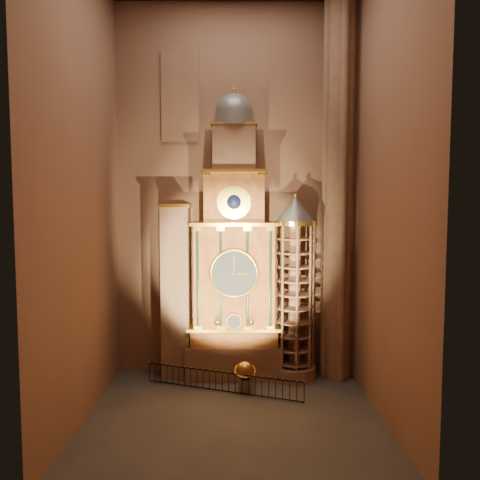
{
  "coord_description": "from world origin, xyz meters",
  "views": [
    {
      "loc": [
        0.21,
        -19.78,
        9.85
      ],
      "look_at": [
        0.33,
        3.0,
        8.26
      ],
      "focal_mm": 32.0,
      "sensor_mm": 36.0,
      "label": 1
    }
  ],
  "objects_px": {
    "astronomical_clock": "(234,265)",
    "stair_turret": "(294,289)",
    "celestial_globe": "(245,374)",
    "portrait_tower": "(176,291)",
    "iron_railing": "(222,382)"
  },
  "relations": [
    {
      "from": "portrait_tower",
      "to": "celestial_globe",
      "type": "xyz_separation_m",
      "value": [
        4.0,
        -2.22,
        -4.14
      ]
    },
    {
      "from": "astronomical_clock",
      "to": "stair_turret",
      "type": "distance_m",
      "value": 3.78
    },
    {
      "from": "portrait_tower",
      "to": "iron_railing",
      "type": "distance_m",
      "value": 5.79
    },
    {
      "from": "stair_turret",
      "to": "iron_railing",
      "type": "distance_m",
      "value": 6.55
    },
    {
      "from": "stair_turret",
      "to": "celestial_globe",
      "type": "distance_m",
      "value": 5.51
    },
    {
      "from": "stair_turret",
      "to": "portrait_tower",
      "type": "bearing_deg",
      "value": 177.67
    },
    {
      "from": "portrait_tower",
      "to": "iron_railing",
      "type": "relative_size",
      "value": 1.21
    },
    {
      "from": "astronomical_clock",
      "to": "iron_railing",
      "type": "bearing_deg",
      "value": -105.9
    },
    {
      "from": "astronomical_clock",
      "to": "celestial_globe",
      "type": "relative_size",
      "value": 9.94
    },
    {
      "from": "astronomical_clock",
      "to": "portrait_tower",
      "type": "xyz_separation_m",
      "value": [
        -3.4,
        0.02,
        -1.53
      ]
    },
    {
      "from": "celestial_globe",
      "to": "iron_railing",
      "type": "distance_m",
      "value": 1.31
    },
    {
      "from": "celestial_globe",
      "to": "stair_turret",
      "type": "bearing_deg",
      "value": 33.73
    },
    {
      "from": "astronomical_clock",
      "to": "iron_railing",
      "type": "xyz_separation_m",
      "value": [
        -0.64,
        -2.23,
        -6.09
      ]
    },
    {
      "from": "portrait_tower",
      "to": "stair_turret",
      "type": "height_order",
      "value": "stair_turret"
    },
    {
      "from": "celestial_globe",
      "to": "iron_railing",
      "type": "bearing_deg",
      "value": -178.6
    }
  ]
}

